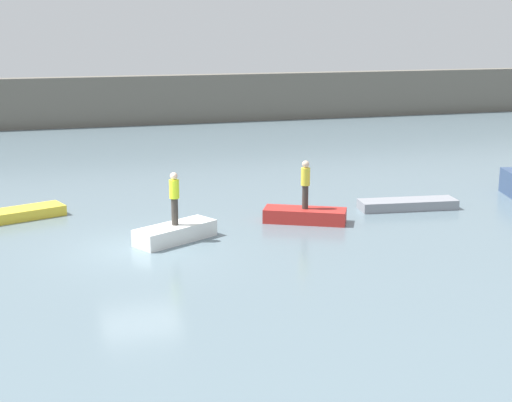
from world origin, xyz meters
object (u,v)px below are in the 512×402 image
object	(u,v)px
rowboat_red	(305,215)
rowboat_grey	(408,204)
person_hiviz_shirt	(174,196)
rowboat_yellow	(15,214)
person_yellow_shirt	(305,182)
rowboat_white	(175,233)

from	to	relation	value
rowboat_red	rowboat_grey	world-z (taller)	rowboat_red
rowboat_red	person_hiviz_shirt	size ratio (longest dim) A/B	1.67
rowboat_red	person_hiviz_shirt	world-z (taller)	person_hiviz_shirt
person_hiviz_shirt	rowboat_grey	bearing A→B (deg)	10.33
rowboat_yellow	rowboat_grey	bearing A→B (deg)	-30.27
rowboat_yellow	rowboat_red	world-z (taller)	rowboat_red
rowboat_yellow	person_hiviz_shirt	world-z (taller)	person_hiviz_shirt
person_hiviz_shirt	person_yellow_shirt	bearing A→B (deg)	11.50
rowboat_white	person_yellow_shirt	world-z (taller)	person_yellow_shirt
rowboat_red	rowboat_grey	size ratio (longest dim) A/B	0.78
rowboat_white	person_hiviz_shirt	xyz separation A→B (m)	(0.00, 0.00, 1.25)
rowboat_red	rowboat_grey	xyz separation A→B (m)	(4.44, 0.71, -0.07)
rowboat_grey	person_hiviz_shirt	world-z (taller)	person_hiviz_shirt
rowboat_yellow	person_yellow_shirt	size ratio (longest dim) A/B	2.01
rowboat_yellow	rowboat_red	bearing A→B (deg)	-38.43
rowboat_grey	person_hiviz_shirt	xyz separation A→B (m)	(-9.30, -1.69, 1.33)
rowboat_yellow	person_hiviz_shirt	bearing A→B (deg)	-60.26
rowboat_white	person_hiviz_shirt	distance (m)	1.25
rowboat_yellow	person_yellow_shirt	bearing A→B (deg)	-38.43
rowboat_yellow	rowboat_red	size ratio (longest dim) A/B	1.21
rowboat_red	rowboat_grey	distance (m)	4.49
rowboat_white	rowboat_grey	size ratio (longest dim) A/B	0.75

